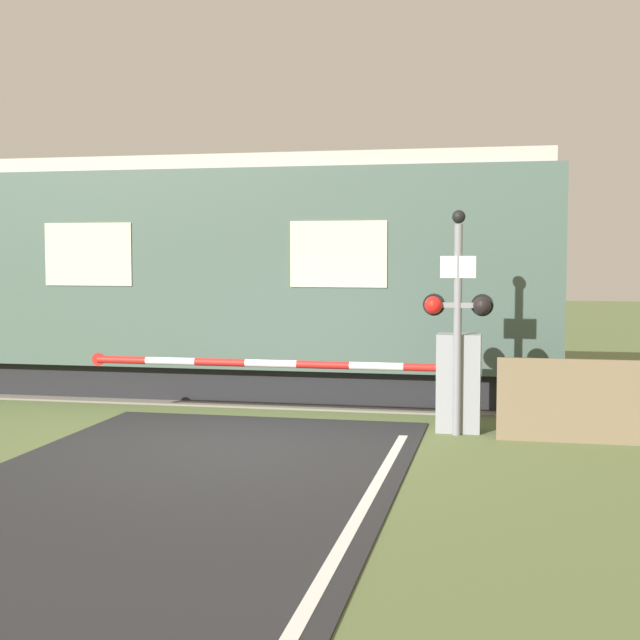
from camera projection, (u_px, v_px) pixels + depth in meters
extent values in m
plane|color=#5B6B3D|center=(232.00, 446.00, 11.42)|extent=(80.00, 80.00, 0.00)
cube|color=slate|center=(306.00, 394.00, 15.69)|extent=(36.00, 3.20, 0.03)
cube|color=#595451|center=(297.00, 396.00, 14.98)|extent=(36.00, 0.08, 0.10)
cube|color=#595451|center=(315.00, 384.00, 16.39)|extent=(36.00, 0.08, 0.10)
cube|color=black|center=(127.00, 373.00, 16.36)|extent=(14.15, 2.47, 0.60)
cube|color=#42564C|center=(125.00, 268.00, 16.22)|extent=(15.38, 2.90, 3.25)
cube|color=#ADA89E|center=(123.00, 171.00, 16.10)|extent=(15.07, 2.67, 0.24)
cube|color=beige|center=(338.00, 254.00, 13.92)|extent=(1.54, 0.02, 1.04)
cube|color=beige|center=(88.00, 254.00, 14.77)|extent=(1.54, 0.02, 1.04)
cube|color=gray|center=(459.00, 383.00, 12.34)|extent=(0.60, 0.44, 1.36)
cylinder|color=gray|center=(459.00, 368.00, 12.33)|extent=(0.16, 0.16, 0.18)
cylinder|color=red|center=(431.00, 368.00, 12.40)|extent=(0.77, 0.11, 0.11)
cylinder|color=white|center=(376.00, 366.00, 12.56)|extent=(0.77, 0.11, 0.11)
cylinder|color=red|center=(323.00, 365.00, 12.72)|extent=(0.77, 0.11, 0.11)
cylinder|color=white|center=(271.00, 364.00, 12.87)|extent=(0.77, 0.11, 0.11)
cylinder|color=red|center=(220.00, 362.00, 13.03)|extent=(0.77, 0.11, 0.11)
cylinder|color=white|center=(171.00, 361.00, 13.18)|extent=(0.77, 0.11, 0.11)
cylinder|color=red|center=(122.00, 360.00, 13.34)|extent=(0.77, 0.11, 0.11)
cylinder|color=red|center=(98.00, 359.00, 13.41)|extent=(0.20, 0.02, 0.20)
cylinder|color=gray|center=(457.00, 330.00, 12.03)|extent=(0.11, 0.11, 2.86)
cube|color=gray|center=(458.00, 305.00, 12.00)|extent=(0.77, 0.07, 0.07)
sphere|color=red|center=(433.00, 305.00, 12.02)|extent=(0.24, 0.24, 0.24)
sphere|color=black|center=(482.00, 306.00, 11.89)|extent=(0.24, 0.24, 0.24)
cylinder|color=black|center=(434.00, 305.00, 12.13)|extent=(0.30, 0.06, 0.30)
cylinder|color=black|center=(482.00, 305.00, 12.00)|extent=(0.30, 0.06, 0.30)
cube|color=white|center=(458.00, 267.00, 11.93)|extent=(0.47, 0.02, 0.29)
sphere|color=black|center=(459.00, 217.00, 11.92)|extent=(0.18, 0.18, 0.18)
cube|color=#726047|center=(617.00, 402.00, 11.47)|extent=(3.06, 0.06, 1.10)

